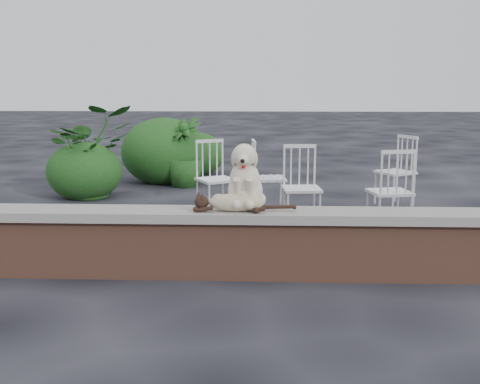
{
  "coord_description": "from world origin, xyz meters",
  "views": [
    {
      "loc": [
        -0.16,
        -4.86,
        1.64
      ],
      "look_at": [
        -0.37,
        0.2,
        0.7
      ],
      "focal_mm": 44.03,
      "sensor_mm": 36.0,
      "label": 1
    }
  ],
  "objects_px": {
    "chair_c": "(390,190)",
    "chair_a": "(216,178)",
    "chair_b": "(302,187)",
    "chair_e": "(269,177)",
    "cat": "(235,201)",
    "dog": "(245,175)",
    "potted_plant_b": "(184,152)",
    "potted_plant_a": "(91,151)",
    "chair_d": "(395,171)"
  },
  "relations": [
    {
      "from": "chair_e",
      "to": "cat",
      "type": "bearing_deg",
      "value": 167.52
    },
    {
      "from": "chair_e",
      "to": "chair_d",
      "type": "distance_m",
      "value": 1.82
    },
    {
      "from": "chair_b",
      "to": "chair_a",
      "type": "height_order",
      "value": "same"
    },
    {
      "from": "chair_b",
      "to": "chair_e",
      "type": "bearing_deg",
      "value": 111.93
    },
    {
      "from": "chair_c",
      "to": "chair_a",
      "type": "relative_size",
      "value": 1.0
    },
    {
      "from": "chair_c",
      "to": "chair_a",
      "type": "height_order",
      "value": "same"
    },
    {
      "from": "cat",
      "to": "chair_a",
      "type": "xyz_separation_m",
      "value": [
        -0.36,
        2.41,
        -0.2
      ]
    },
    {
      "from": "dog",
      "to": "chair_a",
      "type": "relative_size",
      "value": 0.61
    },
    {
      "from": "chair_c",
      "to": "chair_a",
      "type": "bearing_deg",
      "value": -31.55
    },
    {
      "from": "chair_c",
      "to": "chair_a",
      "type": "distance_m",
      "value": 2.13
    },
    {
      "from": "dog",
      "to": "chair_c",
      "type": "distance_m",
      "value": 2.19
    },
    {
      "from": "chair_c",
      "to": "chair_a",
      "type": "xyz_separation_m",
      "value": [
        -1.99,
        0.77,
        0.0
      ]
    },
    {
      "from": "dog",
      "to": "chair_c",
      "type": "height_order",
      "value": "dog"
    },
    {
      "from": "dog",
      "to": "chair_b",
      "type": "bearing_deg",
      "value": 73.47
    },
    {
      "from": "cat",
      "to": "chair_b",
      "type": "bearing_deg",
      "value": 72.72
    },
    {
      "from": "chair_c",
      "to": "chair_d",
      "type": "xyz_separation_m",
      "value": [
        0.39,
        1.49,
        0.0
      ]
    },
    {
      "from": "chair_b",
      "to": "chair_d",
      "type": "relative_size",
      "value": 1.0
    },
    {
      "from": "chair_a",
      "to": "potted_plant_b",
      "type": "relative_size",
      "value": 0.85
    },
    {
      "from": "chair_a",
      "to": "chair_c",
      "type": "bearing_deg",
      "value": -50.94
    },
    {
      "from": "chair_b",
      "to": "chair_c",
      "type": "bearing_deg",
      "value": -15.15
    },
    {
      "from": "chair_a",
      "to": "cat",
      "type": "bearing_deg",
      "value": -111.47
    },
    {
      "from": "dog",
      "to": "chair_a",
      "type": "xyz_separation_m",
      "value": [
        -0.44,
        2.26,
        -0.4
      ]
    },
    {
      "from": "dog",
      "to": "cat",
      "type": "xyz_separation_m",
      "value": [
        -0.08,
        -0.15,
        -0.2
      ]
    },
    {
      "from": "potted_plant_a",
      "to": "potted_plant_b",
      "type": "distance_m",
      "value": 1.55
    },
    {
      "from": "dog",
      "to": "chair_c",
      "type": "bearing_deg",
      "value": 47.0
    },
    {
      "from": "chair_c",
      "to": "potted_plant_a",
      "type": "distance_m",
      "value": 4.33
    },
    {
      "from": "chair_e",
      "to": "potted_plant_b",
      "type": "bearing_deg",
      "value": 28.54
    },
    {
      "from": "dog",
      "to": "potted_plant_b",
      "type": "distance_m",
      "value": 4.48
    },
    {
      "from": "chair_e",
      "to": "chair_a",
      "type": "height_order",
      "value": "same"
    },
    {
      "from": "potted_plant_a",
      "to": "potted_plant_b",
      "type": "bearing_deg",
      "value": 37.64
    },
    {
      "from": "dog",
      "to": "chair_e",
      "type": "xyz_separation_m",
      "value": [
        0.22,
        2.38,
        -0.4
      ]
    },
    {
      "from": "chair_c",
      "to": "potted_plant_b",
      "type": "bearing_deg",
      "value": -57.25
    },
    {
      "from": "cat",
      "to": "potted_plant_a",
      "type": "bearing_deg",
      "value": 125.65
    },
    {
      "from": "chair_e",
      "to": "potted_plant_b",
      "type": "height_order",
      "value": "potted_plant_b"
    },
    {
      "from": "potted_plant_b",
      "to": "chair_c",
      "type": "bearing_deg",
      "value": -46.79
    },
    {
      "from": "cat",
      "to": "potted_plant_b",
      "type": "xyz_separation_m",
      "value": [
        -1.03,
        4.48,
        -0.11
      ]
    },
    {
      "from": "dog",
      "to": "chair_c",
      "type": "relative_size",
      "value": 0.61
    },
    {
      "from": "chair_c",
      "to": "potted_plant_a",
      "type": "height_order",
      "value": "potted_plant_a"
    },
    {
      "from": "cat",
      "to": "chair_c",
      "type": "height_order",
      "value": "chair_c"
    },
    {
      "from": "chair_b",
      "to": "potted_plant_b",
      "type": "bearing_deg",
      "value": 117.08
    },
    {
      "from": "potted_plant_a",
      "to": "chair_e",
      "type": "bearing_deg",
      "value": -21.48
    },
    {
      "from": "dog",
      "to": "chair_d",
      "type": "bearing_deg",
      "value": 60.07
    },
    {
      "from": "cat",
      "to": "chair_d",
      "type": "bearing_deg",
      "value": 60.29
    },
    {
      "from": "dog",
      "to": "potted_plant_b",
      "type": "height_order",
      "value": "dog"
    },
    {
      "from": "chair_e",
      "to": "chair_c",
      "type": "bearing_deg",
      "value": -129.29
    },
    {
      "from": "chair_c",
      "to": "chair_e",
      "type": "bearing_deg",
      "value": -43.99
    },
    {
      "from": "cat",
      "to": "chair_c",
      "type": "distance_m",
      "value": 2.32
    },
    {
      "from": "chair_e",
      "to": "chair_a",
      "type": "distance_m",
      "value": 0.66
    },
    {
      "from": "chair_c",
      "to": "chair_b",
      "type": "distance_m",
      "value": 0.97
    },
    {
      "from": "cat",
      "to": "chair_e",
      "type": "height_order",
      "value": "chair_e"
    }
  ]
}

